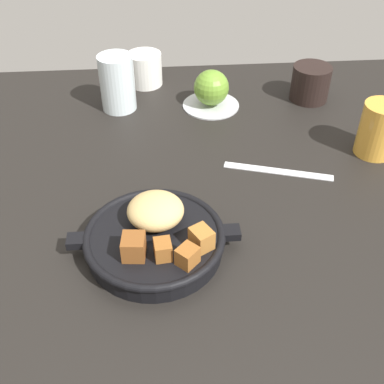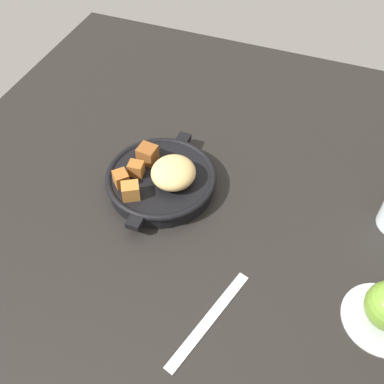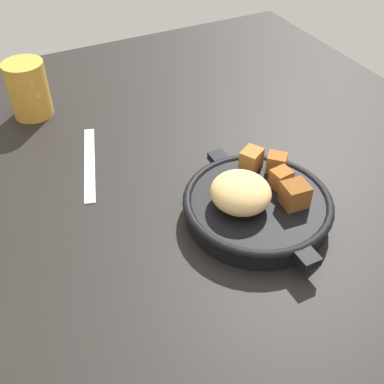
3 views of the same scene
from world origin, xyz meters
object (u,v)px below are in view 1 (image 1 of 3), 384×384
Objects in this scene: butter_knife at (278,171)px; ceramic_mug_white at (145,69)px; water_glass_tall at (117,83)px; cast_iron_skillet at (155,236)px; coffee_mug_dark at (310,83)px; red_apple at (211,88)px; juice_glass_amber at (379,129)px.

ceramic_mug_white is (-22.69, 34.61, 3.38)cm from butter_knife.
water_glass_tall is (-5.42, -10.35, 2.10)cm from ceramic_mug_white.
coffee_mug_dark reaches higher than cast_iron_skillet.
cast_iron_skillet is at bearing -106.93° from red_apple.
water_glass_tall is (-18.97, 0.69, 1.45)cm from red_apple.
butter_knife is 19.50cm from juice_glass_amber.
juice_glass_amber is at bearing -23.03° from water_glass_tall.
coffee_mug_dark is at bearing 1.12° from water_glass_tall.
cast_iron_skillet is at bearing -80.65° from water_glass_tall.
cast_iron_skillet is 41.56cm from water_glass_tall.
red_apple is at bearing -176.01° from coffee_mug_dark.
juice_glass_amber reaches higher than butter_knife.
juice_glass_amber is at bearing -36.25° from ceramic_mug_white.
butter_knife is 1.93× the size of juice_glass_amber.
cast_iron_skillet is 42.06cm from red_apple.
coffee_mug_dark is (-6.46, 20.55, -1.19)cm from juice_glass_amber.
water_glass_tall is at bearing 156.97° from juice_glass_amber.
butter_knife is at bearing -40.79° from water_glass_tall.
ceramic_mug_white is 0.66× the size of water_glass_tall.
butter_knife is at bearing -166.27° from juice_glass_amber.
water_glass_tall reaches higher than ceramic_mug_white.
red_apple is 0.74× the size of juice_glass_amber.
juice_glass_amber is 50.54cm from water_glass_tall.
ceramic_mug_white is (-1.31, 51.24, 1.10)cm from cast_iron_skillet.
cast_iron_skillet is 51.26cm from ceramic_mug_white.
juice_glass_amber is (18.39, 4.49, 4.68)cm from butter_knife.
water_glass_tall is (-46.51, 19.77, 0.80)cm from juice_glass_amber.
cast_iron_skillet is 3.25× the size of ceramic_mug_white.
red_apple is 25.61cm from butter_knife.
ceramic_mug_white is (-13.55, 11.04, -0.65)cm from red_apple.
cast_iron_skillet reaches higher than butter_knife.
juice_glass_amber is 1.21× the size of coffee_mug_dark.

